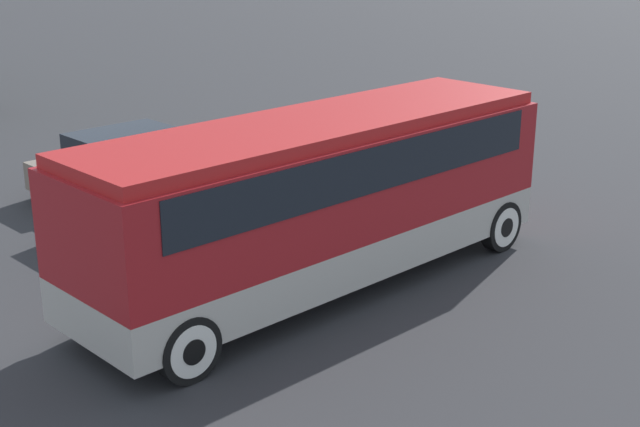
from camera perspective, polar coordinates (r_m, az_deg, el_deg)
ground_plane at (r=16.40m, az=0.00°, el=-4.70°), size 120.00×120.00×0.00m
tour_bus at (r=15.81m, az=0.25°, el=1.71°), size 9.57×2.67×3.15m
parked_car_near at (r=19.64m, az=-9.85°, el=1.25°), size 4.46×1.91×1.48m
parked_car_mid at (r=22.53m, az=-12.08°, el=3.40°), size 4.78×1.95×1.47m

